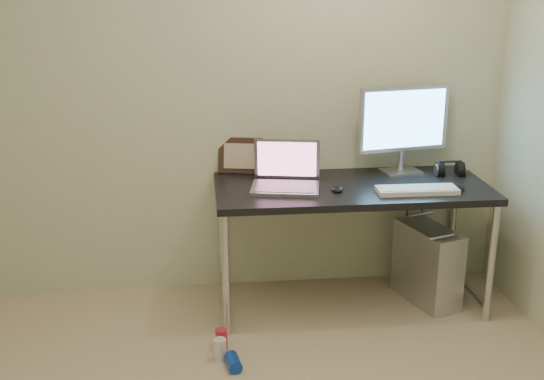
% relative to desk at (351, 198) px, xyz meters
% --- Properties ---
extents(wall_back, '(3.50, 0.02, 2.50)m').
position_rel_desk_xyz_m(wall_back, '(-0.75, 0.34, 0.58)').
color(wall_back, beige).
rests_on(wall_back, ground).
extents(desk, '(1.57, 0.69, 0.75)m').
position_rel_desk_xyz_m(desk, '(0.00, 0.00, 0.00)').
color(desk, black).
rests_on(desk, ground).
extents(tower_computer, '(0.33, 0.49, 0.50)m').
position_rel_desk_xyz_m(tower_computer, '(0.48, -0.02, -0.43)').
color(tower_computer, silver).
rests_on(tower_computer, ground).
extents(cable_a, '(0.01, 0.16, 0.69)m').
position_rel_desk_xyz_m(cable_a, '(0.43, 0.29, -0.27)').
color(cable_a, black).
rests_on(cable_a, ground).
extents(cable_b, '(0.02, 0.11, 0.71)m').
position_rel_desk_xyz_m(cable_b, '(0.52, 0.27, -0.29)').
color(cable_b, black).
rests_on(cable_b, ground).
extents(can_red, '(0.07, 0.07, 0.12)m').
position_rel_desk_xyz_m(can_red, '(-0.78, -0.46, -0.61)').
color(can_red, '#CB253F').
rests_on(can_red, ground).
extents(can_white, '(0.09, 0.09, 0.12)m').
position_rel_desk_xyz_m(can_white, '(-0.79, -0.56, -0.61)').
color(can_white, silver).
rests_on(can_white, ground).
extents(can_blue, '(0.09, 0.13, 0.07)m').
position_rel_desk_xyz_m(can_blue, '(-0.73, -0.65, -0.64)').
color(can_blue, '#1039B3').
rests_on(can_blue, ground).
extents(laptop, '(0.43, 0.37, 0.26)m').
position_rel_desk_xyz_m(laptop, '(-0.38, 0.01, 0.14)').
color(laptop, '#AFAFB6').
rests_on(laptop, desk).
extents(monitor, '(0.56, 0.20, 0.53)m').
position_rel_desk_xyz_m(monitor, '(0.35, 0.22, 0.39)').
color(monitor, '#AFAFB6').
rests_on(monitor, desk).
extents(keyboard, '(0.45, 0.15, 0.03)m').
position_rel_desk_xyz_m(keyboard, '(0.33, -0.17, 0.09)').
color(keyboard, silver).
rests_on(keyboard, desk).
extents(mouse_right, '(0.10, 0.13, 0.04)m').
position_rel_desk_xyz_m(mouse_right, '(0.58, -0.15, 0.10)').
color(mouse_right, black).
rests_on(mouse_right, desk).
extents(mouse_left, '(0.08, 0.12, 0.04)m').
position_rel_desk_xyz_m(mouse_left, '(-0.10, -0.09, 0.10)').
color(mouse_left, black).
rests_on(mouse_left, desk).
extents(headphones, '(0.17, 0.11, 0.11)m').
position_rel_desk_xyz_m(headphones, '(0.63, 0.14, 0.11)').
color(headphones, black).
rests_on(headphones, desk).
extents(picture_frame, '(0.28, 0.13, 0.22)m').
position_rel_desk_xyz_m(picture_frame, '(-0.62, 0.32, 0.19)').
color(picture_frame, black).
rests_on(picture_frame, desk).
extents(webcam, '(0.04, 0.03, 0.12)m').
position_rel_desk_xyz_m(webcam, '(-0.44, 0.27, 0.17)').
color(webcam, silver).
rests_on(webcam, desk).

